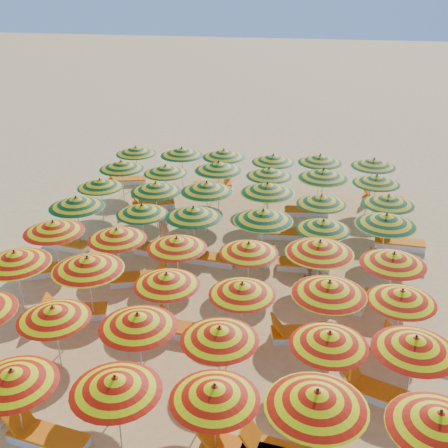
{
  "coord_description": "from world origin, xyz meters",
  "views": [
    {
      "loc": [
        2.58,
        -15.35,
        9.2
      ],
      "look_at": [
        0.0,
        0.5,
        1.6
      ],
      "focal_mm": 45.0,
      "sensor_mm": 36.0,
      "label": 1
    }
  ],
  "objects": [
    {
      "name": "lounger_14",
      "position": [
        -0.58,
        0.82,
        0.15
      ],
      "size": [
        1.79,
        0.77,
        0.69
      ],
      "rotation": [
        0.0,
        0.0,
        3.03
      ],
      "color": "white",
      "rests_on": "ground"
    },
    {
      "name": "lounger_7",
      "position": [
        2.66,
        -2.92,
        0.15
      ],
      "size": [
        1.81,
        0.91,
        0.69
      ],
      "rotation": [
        0.0,
        0.0,
        3.34
      ],
      "color": "white",
      "rests_on": "ground"
    },
    {
      "name": "umbrella_28",
      "position": [
        3.11,
        0.94,
        1.6
      ],
      "size": [
        1.77,
        1.77,
        1.82
      ],
      "color": "silver",
      "rests_on": "ground"
    },
    {
      "name": "umbrella_40",
      "position": [
        3.09,
        5.01,
        1.84
      ],
      "size": [
        2.59,
        2.59,
        2.09
      ],
      "color": "silver",
      "rests_on": "ground"
    },
    {
      "name": "lounger_4",
      "position": [
        4.47,
        -4.87,
        0.15
      ],
      "size": [
        1.82,
        1.18,
        0.69
      ],
      "rotation": [
        0.0,
        0.0,
        2.76
      ],
      "color": "white",
      "rests_on": "ground"
    },
    {
      "name": "umbrella_21",
      "position": [
        0.98,
        -1.04,
        1.63
      ],
      "size": [
        1.84,
        1.84,
        1.85
      ],
      "color": "silver",
      "rests_on": "ground"
    },
    {
      "name": "beachgoer_b",
      "position": [
        2.83,
        0.42,
        0.76
      ],
      "size": [
        0.84,
        0.72,
        1.52
      ],
      "primitive_type": "imported",
      "rotation": [
        0.0,
        0.0,
        3.36
      ],
      "color": "tan",
      "rests_on": "ground"
    },
    {
      "name": "lounger_20",
      "position": [
        -3.7,
        4.95,
        0.15
      ],
      "size": [
        1.83,
        1.14,
        0.69
      ],
      "rotation": [
        0.0,
        0.0,
        3.49
      ],
      "color": "white",
      "rests_on": "ground"
    },
    {
      "name": "umbrella_42",
      "position": [
        -5.0,
        7.24,
        1.64
      ],
      "size": [
        1.87,
        1.87,
        1.86
      ],
      "color": "silver",
      "rests_on": "ground"
    },
    {
      "name": "umbrella_38",
      "position": [
        -1.0,
        5.28,
        1.81
      ],
      "size": [
        2.33,
        2.33,
        2.06
      ],
      "color": "silver",
      "rests_on": "ground"
    },
    {
      "name": "lounger_24",
      "position": [
        5.62,
        7.01,
        0.15
      ],
      "size": [
        1.8,
        0.82,
        0.69
      ],
      "rotation": [
        0.0,
        0.0,
        3.0
      ],
      "color": "white",
      "rests_on": "ground"
    },
    {
      "name": "umbrella_26",
      "position": [
        -1.08,
        0.94,
        1.73
      ],
      "size": [
        2.36,
        2.36,
        1.97
      ],
      "color": "silver",
      "rests_on": "ground"
    },
    {
      "name": "umbrella_36",
      "position": [
        -4.96,
        5.17,
        1.68
      ],
      "size": [
        2.0,
        2.0,
        1.91
      ],
      "color": "silver",
      "rests_on": "ground"
    },
    {
      "name": "umbrella_27",
      "position": [
        1.2,
        0.92,
        1.8
      ],
      "size": [
        2.42,
        2.42,
        2.05
      ],
      "color": "silver",
      "rests_on": "ground"
    },
    {
      "name": "umbrella_25",
      "position": [
        -2.87,
        1.11,
        1.64
      ],
      "size": [
        2.16,
        2.16,
        1.86
      ],
      "color": "silver",
      "rests_on": "ground"
    },
    {
      "name": "umbrella_22",
      "position": [
        3.0,
        -1.05,
        1.83
      ],
      "size": [
        2.43,
        2.43,
        2.08
      ],
      "color": "silver",
      "rests_on": "ground"
    },
    {
      "name": "umbrella_45",
      "position": [
        1.03,
        6.98,
        1.68
      ],
      "size": [
        2.04,
        2.04,
        1.91
      ],
      "color": "silver",
      "rests_on": "ground"
    },
    {
      "name": "umbrella_8",
      "position": [
        -1.08,
        -5.16,
        1.71
      ],
      "size": [
        2.19,
        2.19,
        1.95
      ],
      "color": "silver",
      "rests_on": "ground"
    },
    {
      "name": "umbrella_1",
      "position": [
        -2.98,
        -7.38,
        1.68
      ],
      "size": [
        2.37,
        2.37,
        1.91
      ],
      "color": "silver",
      "rests_on": "ground"
    },
    {
      "name": "umbrella_20",
      "position": [
        -1.14,
        -1.13,
        1.66
      ],
      "size": [
        2.16,
        2.16,
        1.89
      ],
      "color": "silver",
      "rests_on": "ground"
    },
    {
      "name": "umbrella_15",
      "position": [
        1.08,
        -3.26,
        1.62
      ],
      "size": [
        1.87,
        1.87,
        1.83
      ],
      "color": "silver",
      "rests_on": "ground"
    },
    {
      "name": "umbrella_2",
      "position": [
        -0.88,
        -7.27,
        1.71
      ],
      "size": [
        2.32,
        2.32,
        1.94
      ],
      "color": "silver",
      "rests_on": "ground"
    },
    {
      "name": "lounger_22",
      "position": [
        -5.59,
        7.38,
        0.15
      ],
      "size": [
        1.82,
        0.96,
        0.69
      ],
      "rotation": [
        0.0,
        0.0,
        3.37
      ],
      "color": "white",
      "rests_on": "ground"
    },
    {
      "name": "umbrella_17",
      "position": [
        5.04,
        -2.98,
        1.63
      ],
      "size": [
        1.76,
        1.76,
        1.85
      ],
      "color": "silver",
      "rests_on": "ground"
    },
    {
      "name": "umbrella_19",
      "position": [
        -3.05,
        -0.9,
        1.68
      ],
      "size": [
        2.38,
        2.38,
        1.91
      ],
      "color": "silver",
      "rests_on": "ground"
    },
    {
      "name": "lounger_23",
      "position": [
        -1.6,
        7.42,
        0.15
      ],
      "size": [
        1.81,
        0.92,
        0.69
      ],
      "rotation": [
        0.0,
        0.0,
        0.21
      ],
      "color": "white",
      "rests_on": "ground"
    },
    {
      "name": "umbrella_10",
      "position": [
        3.25,
        -5.06,
        1.65
      ],
      "size": [
        1.94,
        1.94,
        1.88
      ],
      "color": "silver",
      "rests_on": "ground"
    },
    {
      "name": "lounger_16",
      "position": [
        2.61,
        0.89,
        0.15
      ],
      "size": [
        1.76,
        0.66,
        0.69
      ],
      "rotation": [
        0.0,
        0.0,
        0.05
      ],
      "color": "white",
      "rests_on": "ground"
    },
    {
      "name": "lounger_9",
      "position": [
        -5.69,
        -0.86,
        0.15
      ],
      "size": [
        1.82,
        1.25,
        0.69
      ],
      "rotation": [
        0.0,
        0.0,
        3.57
      ],
      "color": "white",
      "rests_on": "ground"
    },
    {
      "name": "umbrella_9",
      "position": [
        0.84,
        -5.29,
        1.67
      ],
      "size": [
        2.04,
        2.04,
        1.9
      ],
      "color": "silver",
      "rests_on": "ground"
    },
    {
      "name": "beachgoer_a",
      "position": [
        -2.36,
        1.83,
        0.71
      ],
      "size": [
        0.59,
        0.62,
        1.42
      ],
      "primitive_type": "imported",
      "rotation": [
        0.0,
        0.0,
        0.89
      ],
      "color": "tan",
      "rests_on": "ground"
    },
    {
      "name": "umbrella_32",
      "position": [
        -1.04,
        3.05,
        1.8
      ],
      "size": [
        2.37,
        2.37,
        2.04
      ],
      "color": "silver",
      "rests_on": "ground"
    },
    {
      "name": "umbrella_35",
      "position": [
        5.32,
        3.17,
        1.68
      ],
      "size": [
        2.34,
        2.34,
        1.91
      ],
      "color": "silver",
      "rests_on": "ground"
    },
    {
      "name": "umbrella_18",
      "position": [
        -5.09,
        -0.87,
        1.75
      ],
      "size": [
        2.41,
        2.41,
        1.99
      ],
      "color": "silver",
      "rests_on": "ground"
    },
    {
      "name": "umbrella_13",
      "position": [
        -3.14,
        -2.99,
        1.82
      ],
      "size": [
        2.45,
        2.45,
        2.07
      ],
      "color": "silver",
      "rests_on": "ground"
    },
    {
      "name": "lounger_10",
      "position": [
        -2.46,
        -0.82,
        0.15
      ],
      "size": [
        1.83,
        1.04,
        0.69
      ],
      "rotation": [
        0.0,
        0.0,
        0.29
      ],
      "color": "white",
      "rests_on": "ground"
    },
    {
      "name": "umbrella_33",
      "position": [
        1.13,
        3.23,
        1.83
      ],
      "size": [
        1.99,
        1.99,
        2.08
      ],
      "color": "silver",
      "rests_on": "ground"
    },
    {
      "name": "lounger_13",
      "position": [
        -2.28,
        1.08,
        0.15
      ],
      "size": [
        1.8,
        0.85,
        0.69
      ],
      "rotation": [
        0.0,
        0.0,
        -0.16
      ],
      "color": "white",
      "rests_on": "ground"
    },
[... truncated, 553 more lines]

